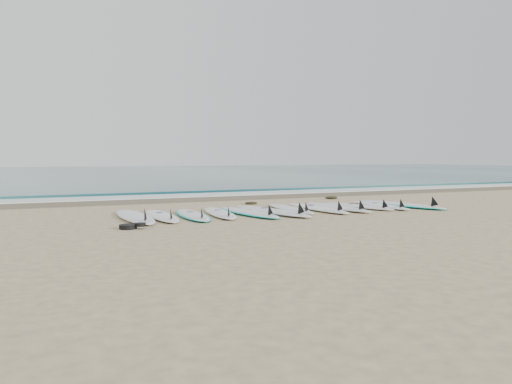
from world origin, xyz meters
name	(u,v)px	position (x,y,z in m)	size (l,w,h in m)	color
ground	(281,212)	(0.00, 0.00, 0.00)	(120.00, 120.00, 0.00)	tan
ocean	(99,173)	(0.00, 32.50, 0.01)	(120.00, 55.00, 0.03)	#215659
wet_sand_band	(220,198)	(0.00, 4.10, 0.01)	(120.00, 1.80, 0.01)	brown
foam_band	(206,195)	(0.00, 5.50, 0.02)	(120.00, 1.40, 0.04)	silver
wave_crest	(192,191)	(0.00, 7.00, 0.05)	(120.00, 1.00, 0.10)	#215659
surfboard_0	(135,216)	(-3.44, -0.01, 0.06)	(0.59, 2.85, 0.37)	silver
surfboard_1	(162,216)	(-2.88, -0.06, 0.06)	(0.62, 2.51, 0.32)	white
surfboard_2	(193,215)	(-2.22, -0.11, 0.05)	(0.81, 2.48, 0.31)	white
surfboard_3	(220,213)	(-1.57, -0.06, 0.05)	(0.88, 2.52, 0.32)	white
surfboard_4	(249,212)	(-0.91, -0.18, 0.05)	(0.83, 2.67, 0.33)	silver
surfboard_5	(274,211)	(-0.33, -0.27, 0.06)	(1.05, 2.95, 0.37)	silver
surfboard_6	(291,208)	(0.33, 0.08, 0.06)	(0.76, 2.55, 0.32)	white
surfboard_7	(318,208)	(0.97, -0.10, 0.06)	(0.56, 2.67, 0.34)	white
surfboard_8	(338,207)	(1.57, -0.09, 0.06)	(0.59, 2.68, 0.34)	silver
surfboard_9	(360,206)	(2.24, -0.06, 0.05)	(0.89, 2.41, 0.30)	silver
surfboard_10	(381,205)	(2.86, -0.14, 0.05)	(0.70, 2.48, 0.31)	white
surfboard_11	(402,204)	(3.50, -0.18, 0.05)	(1.08, 2.91, 0.36)	silver
seaweed_near	(251,203)	(0.12, 2.01, 0.03)	(0.36, 0.28, 0.07)	black
seaweed_far	(331,198)	(3.11, 2.57, 0.04)	(0.41, 0.32, 0.08)	black
leash_coil	(131,226)	(-3.79, -1.40, 0.05)	(0.46, 0.36, 0.11)	black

